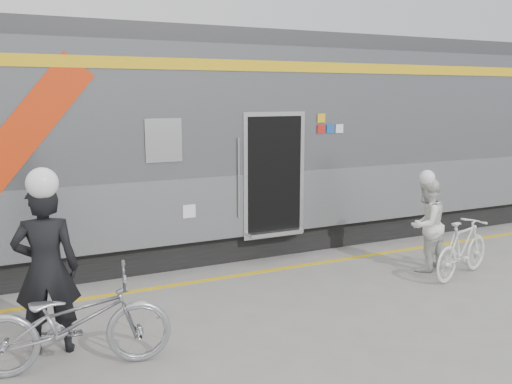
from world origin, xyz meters
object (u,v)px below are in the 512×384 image
man (46,270)px  bicycle_left (73,321)px  bicycle_right (462,248)px  woman (426,225)px

man → bicycle_left: 0.74m
man → bicycle_right: size_ratio=1.25×
man → bicycle_right: (6.37, -0.08, -0.52)m
bicycle_left → woman: size_ratio=1.32×
bicycle_left → bicycle_right: bearing=-75.7°
woman → bicycle_right: bearing=101.7°
bicycle_left → woman: woman is taller
woman → bicycle_left: bearing=-7.1°
bicycle_left → woman: bearing=-70.2°
woman → bicycle_right: (0.30, -0.55, -0.31)m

